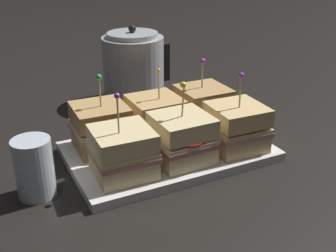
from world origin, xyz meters
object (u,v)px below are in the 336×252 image
sandwich_front_center (183,138)px  drinking_glass (34,168)px  sandwich_back_left (101,127)px  serving_platter (168,151)px  sandwich_front_right (236,127)px  kettle_steel (134,67)px  sandwich_back_right (203,107)px  sandwich_front_left (123,152)px  sandwich_back_center (156,117)px

sandwich_front_center → drinking_glass: sandwich_front_center is taller
sandwich_front_center → sandwich_back_left: 0.17m
sandwich_back_left → serving_platter: bearing=-26.8°
serving_platter → sandwich_back_left: sandwich_back_left is taller
sandwich_front_right → kettle_steel: kettle_steel is taller
sandwich_back_left → sandwich_back_right: same height
sandwich_front_left → sandwich_front_center: sandwich_front_left is taller
sandwich_back_center → kettle_steel: size_ratio=0.75×
sandwich_front_center → serving_platter: bearing=93.5°
sandwich_front_right → sandwich_back_center: 0.17m
sandwich_front_left → sandwich_back_left: 0.12m
sandwich_back_left → kettle_steel: (0.19, 0.27, 0.03)m
sandwich_front_left → sandwich_back_left: (-0.00, 0.12, 0.00)m
serving_platter → sandwich_front_center: (0.00, -0.06, 0.05)m
sandwich_front_right → sandwich_back_center: size_ratio=1.06×
sandwich_back_left → sandwich_back_center: sandwich_back_left is taller
serving_platter → kettle_steel: kettle_steel is taller
serving_platter → sandwich_front_left: size_ratio=2.51×
sandwich_front_left → kettle_steel: kettle_steel is taller
kettle_steel → sandwich_back_right: bearing=-78.8°
sandwich_front_center → sandwich_front_right: size_ratio=0.98×
sandwich_back_right → sandwich_back_center: bearing=-179.9°
sandwich_back_center → serving_platter: bearing=-90.9°
sandwich_front_left → sandwich_back_center: sandwich_front_left is taller
sandwich_front_center → sandwich_back_right: 0.17m
serving_platter → sandwich_back_center: size_ratio=2.64×
sandwich_back_center → kettle_steel: bearing=76.9°
sandwich_front_left → sandwich_back_right: 0.27m
kettle_steel → sandwich_back_left: bearing=-124.1°
sandwich_front_left → drinking_glass: sandwich_front_left is taller
sandwich_front_center → drinking_glass: (-0.27, 0.03, -0.01)m
sandwich_front_left → drinking_glass: bearing=169.1°
sandwich_front_center → sandwich_front_left: bearing=179.3°
serving_platter → sandwich_front_left: bearing=-154.5°
sandwich_front_right → sandwich_back_left: 0.27m
sandwich_back_center → sandwich_front_right: bearing=-45.3°
drinking_glass → sandwich_front_right: bearing=-5.0°
serving_platter → sandwich_front_right: size_ratio=2.48×
sandwich_front_left → sandwich_front_center: 0.12m
sandwich_back_left → sandwich_back_right: 0.24m
serving_platter → sandwich_back_right: 0.14m
serving_platter → sandwich_back_right: bearing=27.5°
sandwich_front_right → drinking_glass: (-0.39, 0.03, -0.01)m
sandwich_back_left → kettle_steel: kettle_steel is taller
sandwich_front_center → sandwich_front_right: (0.12, -0.00, -0.00)m
sandwich_front_center → kettle_steel: bearing=81.2°
sandwich_back_right → drinking_glass: 0.40m
sandwich_front_right → sandwich_back_right: sandwich_front_right is taller
sandwich_front_left → sandwich_front_center: (0.12, -0.00, 0.00)m
serving_platter → sandwich_back_left: (-0.12, 0.06, 0.05)m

